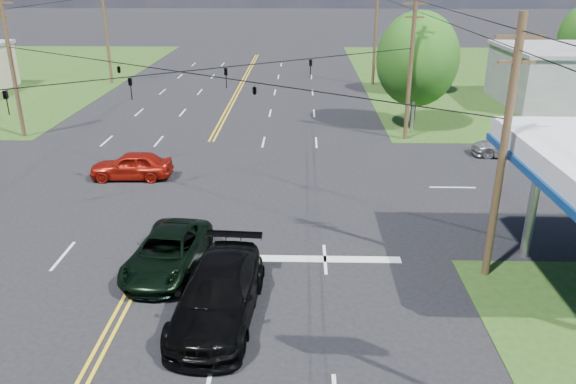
{
  "coord_description": "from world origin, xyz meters",
  "views": [
    {
      "loc": [
        6.03,
        -15.68,
        10.75
      ],
      "look_at": [
        5.48,
        6.0,
        2.07
      ],
      "focal_mm": 35.0,
      "sensor_mm": 36.0,
      "label": 1
    }
  ],
  "objects_px": {
    "pole_ne": "(411,66)",
    "tree_right_b": "(419,46)",
    "pickup_dkgreen": "(167,252)",
    "pole_se": "(503,150)",
    "suv_black": "(218,294)",
    "tree_right_a": "(417,59)",
    "pole_right_far": "(376,31)",
    "pole_nw": "(12,64)",
    "pole_left_far": "(106,30)"
  },
  "relations": [
    {
      "from": "pole_ne",
      "to": "pole_right_far",
      "type": "distance_m",
      "value": 19.0
    },
    {
      "from": "pole_right_far",
      "to": "tree_right_a",
      "type": "bearing_deg",
      "value": -86.42
    },
    {
      "from": "pole_left_far",
      "to": "pole_right_far",
      "type": "xyz_separation_m",
      "value": [
        26.0,
        0.0,
        0.0
      ]
    },
    {
      "from": "pole_nw",
      "to": "suv_black",
      "type": "xyz_separation_m",
      "value": [
        16.37,
        -21.04,
        -4.03
      ]
    },
    {
      "from": "pole_se",
      "to": "pole_left_far",
      "type": "relative_size",
      "value": 0.95
    },
    {
      "from": "pole_left_far",
      "to": "suv_black",
      "type": "xyz_separation_m",
      "value": [
        16.37,
        -40.04,
        -4.28
      ]
    },
    {
      "from": "pole_nw",
      "to": "pole_right_far",
      "type": "distance_m",
      "value": 32.2
    },
    {
      "from": "pole_left_far",
      "to": "tree_right_b",
      "type": "height_order",
      "value": "pole_left_far"
    },
    {
      "from": "pole_se",
      "to": "pole_ne",
      "type": "xyz_separation_m",
      "value": [
        0.0,
        18.0,
        0.0
      ]
    },
    {
      "from": "tree_right_b",
      "to": "suv_black",
      "type": "height_order",
      "value": "tree_right_b"
    },
    {
      "from": "tree_right_b",
      "to": "pickup_dkgreen",
      "type": "bearing_deg",
      "value": -115.26
    },
    {
      "from": "pole_se",
      "to": "suv_black",
      "type": "xyz_separation_m",
      "value": [
        -9.63,
        -3.04,
        -4.03
      ]
    },
    {
      "from": "pole_ne",
      "to": "pole_right_far",
      "type": "height_order",
      "value": "pole_right_far"
    },
    {
      "from": "tree_right_b",
      "to": "pickup_dkgreen",
      "type": "xyz_separation_m",
      "value": [
        -15.52,
        -32.9,
        -3.49
      ]
    },
    {
      "from": "pole_se",
      "to": "pole_left_far",
      "type": "bearing_deg",
      "value": 125.1
    },
    {
      "from": "pole_nw",
      "to": "pole_ne",
      "type": "distance_m",
      "value": 26.0
    },
    {
      "from": "pole_left_far",
      "to": "pole_ne",
      "type": "bearing_deg",
      "value": -36.16
    },
    {
      "from": "pole_se",
      "to": "pickup_dkgreen",
      "type": "height_order",
      "value": "pole_se"
    },
    {
      "from": "tree_right_a",
      "to": "pole_se",
      "type": "bearing_deg",
      "value": -92.73
    },
    {
      "from": "tree_right_a",
      "to": "tree_right_b",
      "type": "distance_m",
      "value": 12.27
    },
    {
      "from": "pole_left_far",
      "to": "pickup_dkgreen",
      "type": "distance_m",
      "value": 39.71
    },
    {
      "from": "pole_ne",
      "to": "pickup_dkgreen",
      "type": "relative_size",
      "value": 1.81
    },
    {
      "from": "pole_right_far",
      "to": "suv_black",
      "type": "height_order",
      "value": "pole_right_far"
    },
    {
      "from": "pole_se",
      "to": "suv_black",
      "type": "distance_m",
      "value": 10.87
    },
    {
      "from": "pole_right_far",
      "to": "pole_left_far",
      "type": "bearing_deg",
      "value": 180.0
    },
    {
      "from": "pole_se",
      "to": "pole_right_far",
      "type": "xyz_separation_m",
      "value": [
        0.0,
        37.0,
        0.25
      ]
    },
    {
      "from": "pole_se",
      "to": "pickup_dkgreen",
      "type": "xyz_separation_m",
      "value": [
        -12.02,
        0.1,
        -4.19
      ]
    },
    {
      "from": "pole_se",
      "to": "pole_nw",
      "type": "height_order",
      "value": "same"
    },
    {
      "from": "tree_right_a",
      "to": "suv_black",
      "type": "relative_size",
      "value": 1.34
    },
    {
      "from": "pole_se",
      "to": "pole_ne",
      "type": "height_order",
      "value": "same"
    },
    {
      "from": "tree_right_b",
      "to": "pickup_dkgreen",
      "type": "height_order",
      "value": "tree_right_b"
    },
    {
      "from": "tree_right_a",
      "to": "tree_right_b",
      "type": "bearing_deg",
      "value": 78.23
    },
    {
      "from": "pole_se",
      "to": "pole_nw",
      "type": "bearing_deg",
      "value": 145.3
    },
    {
      "from": "pole_ne",
      "to": "tree_right_b",
      "type": "distance_m",
      "value": 15.42
    },
    {
      "from": "suv_black",
      "to": "pole_se",
      "type": "bearing_deg",
      "value": 21.52
    },
    {
      "from": "pole_nw",
      "to": "pickup_dkgreen",
      "type": "height_order",
      "value": "pole_nw"
    },
    {
      "from": "pole_right_far",
      "to": "tree_right_a",
      "type": "relative_size",
      "value": 1.22
    },
    {
      "from": "pole_ne",
      "to": "tree_right_a",
      "type": "xyz_separation_m",
      "value": [
        1.0,
        3.0,
        -0.05
      ]
    },
    {
      "from": "pole_ne",
      "to": "pole_left_far",
      "type": "xyz_separation_m",
      "value": [
        -26.0,
        19.0,
        0.25
      ]
    },
    {
      "from": "suv_black",
      "to": "pole_right_far",
      "type": "bearing_deg",
      "value": 80.46
    },
    {
      "from": "pole_right_far",
      "to": "tree_right_b",
      "type": "bearing_deg",
      "value": -48.81
    },
    {
      "from": "pole_right_far",
      "to": "pickup_dkgreen",
      "type": "distance_m",
      "value": 39.06
    },
    {
      "from": "tree_right_a",
      "to": "tree_right_b",
      "type": "relative_size",
      "value": 1.15
    },
    {
      "from": "tree_right_b",
      "to": "pole_left_far",
      "type": "bearing_deg",
      "value": 172.28
    },
    {
      "from": "pole_right_far",
      "to": "tree_right_a",
      "type": "height_order",
      "value": "pole_right_far"
    },
    {
      "from": "pole_right_far",
      "to": "pickup_dkgreen",
      "type": "bearing_deg",
      "value": -108.05
    },
    {
      "from": "suv_black",
      "to": "tree_right_b",
      "type": "bearing_deg",
      "value": 73.96
    },
    {
      "from": "pole_se",
      "to": "tree_right_b",
      "type": "height_order",
      "value": "pole_se"
    },
    {
      "from": "pole_nw",
      "to": "pole_right_far",
      "type": "xyz_separation_m",
      "value": [
        26.0,
        19.0,
        0.25
      ]
    },
    {
      "from": "tree_right_b",
      "to": "suv_black",
      "type": "bearing_deg",
      "value": -110.02
    }
  ]
}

